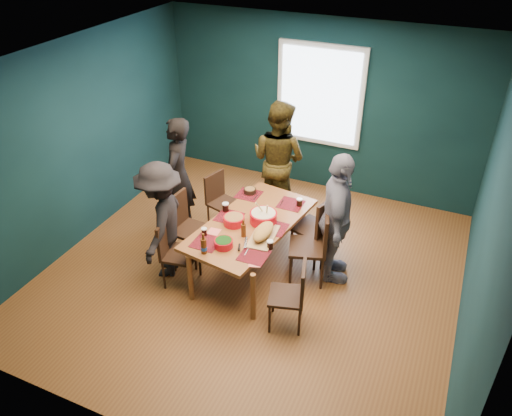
{
  "coord_description": "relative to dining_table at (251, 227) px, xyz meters",
  "views": [
    {
      "loc": [
        2.05,
        -4.57,
        4.16
      ],
      "look_at": [
        -0.02,
        0.11,
        0.89
      ],
      "focal_mm": 35.0,
      "sensor_mm": 36.0,
      "label": 1
    }
  ],
  "objects": [
    {
      "name": "napkin_c",
      "position": [
        0.37,
        -0.72,
        0.07
      ],
      "size": [
        0.18,
        0.18,
        0.0
      ],
      "primitive_type": "cube",
      "rotation": [
        0.0,
        0.0,
        0.35
      ],
      "color": "#FE756B",
      "rests_on": "dining_table"
    },
    {
      "name": "cola_glass_d",
      "position": [
        -0.4,
        0.1,
        0.13
      ],
      "size": [
        0.09,
        0.09,
        0.12
      ],
      "color": "black",
      "rests_on": "dining_table"
    },
    {
      "name": "chair_right_near",
      "position": [
        0.85,
        -0.75,
        -0.14
      ],
      "size": [
        0.47,
        0.47,
        0.84
      ],
      "rotation": [
        0.0,
        0.0,
        0.27
      ],
      "color": "black",
      "rests_on": "floor"
    },
    {
      "name": "cola_glass_c",
      "position": [
        0.42,
        0.6,
        0.13
      ],
      "size": [
        0.08,
        0.08,
        0.11
      ],
      "color": "black",
      "rests_on": "dining_table"
    },
    {
      "name": "chair_right_far",
      "position": [
        0.74,
        0.47,
        -0.06
      ],
      "size": [
        0.56,
        0.56,
        0.98
      ],
      "rotation": [
        0.0,
        0.0,
        -0.31
      ],
      "color": "black",
      "rests_on": "floor"
    },
    {
      "name": "beer_bottle_b",
      "position": [
        0.04,
        -0.3,
        0.16
      ],
      "size": [
        0.06,
        0.06,
        0.23
      ],
      "color": "#4C260D",
      "rests_on": "dining_table"
    },
    {
      "name": "person_right",
      "position": [
        1.0,
        0.25,
        0.22
      ],
      "size": [
        0.7,
        1.08,
        1.71
      ],
      "primitive_type": "imported",
      "rotation": [
        0.0,
        0.0,
        1.87
      ],
      "color": "silver",
      "rests_on": "floor"
    },
    {
      "name": "person_back",
      "position": [
        -0.19,
        1.38,
        0.25
      ],
      "size": [
        0.98,
        0.83,
        1.77
      ],
      "primitive_type": "imported",
      "rotation": [
        0.0,
        0.0,
        2.93
      ],
      "color": "black",
      "rests_on": "floor"
    },
    {
      "name": "room",
      "position": [
        0.07,
        0.2,
        0.74
      ],
      "size": [
        5.01,
        5.01,
        2.71
      ],
      "color": "brown",
      "rests_on": "ground"
    },
    {
      "name": "chair_left_far",
      "position": [
        -0.81,
        0.7,
        -0.15
      ],
      "size": [
        0.47,
        0.47,
        0.83
      ],
      "rotation": [
        0.0,
        0.0,
        -0.29
      ],
      "color": "black",
      "rests_on": "floor"
    },
    {
      "name": "chair_left_mid",
      "position": [
        -0.89,
        -0.14,
        -0.09
      ],
      "size": [
        0.45,
        0.45,
        0.93
      ],
      "rotation": [
        0.0,
        0.0,
        -0.08
      ],
      "color": "black",
      "rests_on": "floor"
    },
    {
      "name": "dining_table",
      "position": [
        0.0,
        0.0,
        0.0
      ],
      "size": [
        1.19,
        1.96,
        0.7
      ],
      "rotation": [
        0.0,
        0.0,
        -0.16
      ],
      "color": "brown",
      "rests_on": "floor"
    },
    {
      "name": "napkin_b",
      "position": [
        -0.33,
        -0.36,
        0.07
      ],
      "size": [
        0.15,
        0.15,
        0.0
      ],
      "primitive_type": "cube",
      "rotation": [
        0.0,
        0.0,
        0.08
      ],
      "color": "#FE756B",
      "rests_on": "dining_table"
    },
    {
      "name": "bowl_dumpling",
      "position": [
        0.14,
        0.07,
        0.14
      ],
      "size": [
        0.34,
        0.34,
        0.32
      ],
      "color": "red",
      "rests_on": "dining_table"
    },
    {
      "name": "bowl_herbs",
      "position": [
        -0.08,
        -0.58,
        0.12
      ],
      "size": [
        0.22,
        0.22,
        0.1
      ],
      "color": "red",
      "rests_on": "dining_table"
    },
    {
      "name": "person_near_left",
      "position": [
        -0.96,
        -0.51,
        0.14
      ],
      "size": [
        0.82,
        1.11,
        1.54
      ],
      "primitive_type": "imported",
      "rotation": [
        0.0,
        0.0,
        4.99
      ],
      "color": "black",
      "rests_on": "floor"
    },
    {
      "name": "napkin_a",
      "position": [
        0.37,
        0.07,
        0.07
      ],
      "size": [
        0.14,
        0.14,
        0.0
      ],
      "primitive_type": "cube",
      "rotation": [
        0.0,
        0.0,
        -0.1
      ],
      "color": "#FE756B",
      "rests_on": "dining_table"
    },
    {
      "name": "cola_glass_a",
      "position": [
        -0.4,
        -0.47,
        0.12
      ],
      "size": [
        0.07,
        0.07,
        0.09
      ],
      "color": "black",
      "rests_on": "dining_table"
    },
    {
      "name": "chair_right_mid",
      "position": [
        0.81,
        0.11,
        -0.06
      ],
      "size": [
        0.56,
        0.56,
        0.99
      ],
      "rotation": [
        0.0,
        0.0,
        0.3
      ],
      "color": "black",
      "rests_on": "floor"
    },
    {
      "name": "person_far_left",
      "position": [
        -1.29,
        0.43,
        0.21
      ],
      "size": [
        0.54,
        0.7,
        1.69
      ],
      "primitive_type": "imported",
      "rotation": [
        0.0,
        0.0,
        4.95
      ],
      "color": "black",
      "rests_on": "floor"
    },
    {
      "name": "beer_bottle_a",
      "position": [
        -0.23,
        -0.77,
        0.16
      ],
      "size": [
        0.07,
        0.07,
        0.27
      ],
      "color": "#4C260D",
      "rests_on": "dining_table"
    },
    {
      "name": "cola_glass_b",
      "position": [
        0.42,
        -0.4,
        0.12
      ],
      "size": [
        0.08,
        0.08,
        0.1
      ],
      "color": "black",
      "rests_on": "dining_table"
    },
    {
      "name": "bowl_salad",
      "position": [
        -0.18,
        -0.11,
        0.12
      ],
      "size": [
        0.26,
        0.26,
        0.11
      ],
      "color": "red",
      "rests_on": "dining_table"
    },
    {
      "name": "cutting_board",
      "position": [
        0.26,
        -0.23,
        0.13
      ],
      "size": [
        0.35,
        0.68,
        0.15
      ],
      "rotation": [
        0.0,
        0.0,
        0.1
      ],
      "color": "tan",
      "rests_on": "dining_table"
    },
    {
      "name": "chair_left_near",
      "position": [
        -0.75,
        -0.63,
        -0.11
      ],
      "size": [
        0.46,
        0.46,
        0.89
      ],
      "rotation": [
        0.0,
        0.0,
        0.17
      ],
      "color": "black",
      "rests_on": "floor"
    },
    {
      "name": "small_bowl",
      "position": [
        -0.31,
        0.64,
        0.1
      ],
      "size": [
        0.17,
        0.17,
        0.07
      ],
      "color": "black",
      "rests_on": "dining_table"
    }
  ]
}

